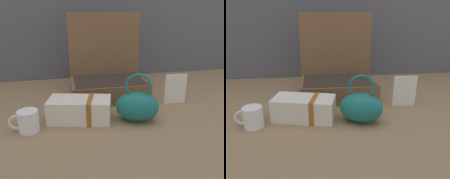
% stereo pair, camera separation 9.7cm
% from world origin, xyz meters
% --- Properties ---
extents(ground_plane, '(6.00, 6.00, 0.00)m').
position_xyz_m(ground_plane, '(0.00, 0.00, 0.00)').
color(ground_plane, '#8C6D4C').
extents(open_suitcase, '(0.40, 0.26, 0.44)m').
position_xyz_m(open_suitcase, '(0.04, 0.19, 0.10)').
color(open_suitcase, brown).
rests_on(open_suitcase, ground_plane).
extents(teal_pouch_handbag, '(0.21, 0.17, 0.21)m').
position_xyz_m(teal_pouch_handbag, '(0.10, -0.14, 0.07)').
color(teal_pouch_handbag, '#196B66').
rests_on(teal_pouch_handbag, ground_plane).
extents(cream_toiletry_bag, '(0.28, 0.18, 0.10)m').
position_xyz_m(cream_toiletry_bag, '(-0.13, -0.09, 0.05)').
color(cream_toiletry_bag, silver).
rests_on(cream_toiletry_bag, ground_plane).
extents(coffee_mug, '(0.11, 0.08, 0.09)m').
position_xyz_m(coffee_mug, '(-0.34, -0.14, 0.04)').
color(coffee_mug, white).
rests_on(coffee_mug, ground_plane).
extents(info_card_left, '(0.11, 0.01, 0.15)m').
position_xyz_m(info_card_left, '(0.35, 0.00, 0.08)').
color(info_card_left, white).
rests_on(info_card_left, ground_plane).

